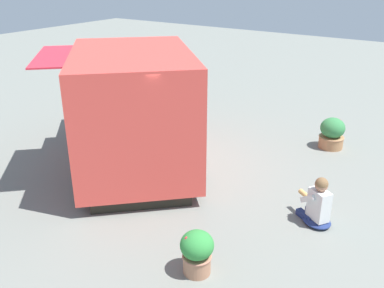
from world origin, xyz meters
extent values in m
plane|color=gray|center=(0.00, 0.00, 0.00)|extent=(40.00, 40.00, 0.00)
cube|color=#E5473E|center=(0.12, -0.23, 1.39)|extent=(4.04, 4.01, 2.30)
cube|color=#E5473E|center=(-1.63, -1.92, 1.14)|extent=(2.57, 2.59, 1.81)
cube|color=black|center=(-2.14, -2.42, 1.46)|extent=(1.29, 1.33, 0.69)
cube|color=black|center=(0.92, -1.05, 1.53)|extent=(1.37, 1.32, 0.81)
cube|color=red|center=(1.12, -1.26, 2.50)|extent=(1.89, 1.86, 0.03)
cube|color=black|center=(-0.41, -0.74, 0.12)|extent=(4.60, 4.53, 0.24)
cylinder|color=black|center=(-2.21, -1.05, 0.43)|extent=(0.78, 0.76, 0.87)
cylinder|color=black|center=(-0.78, -2.53, 0.43)|extent=(0.78, 0.76, 0.87)
cylinder|color=black|center=(-0.16, 0.94, 0.43)|extent=(0.78, 0.76, 0.87)
cylinder|color=black|center=(1.27, -0.54, 0.43)|extent=(0.78, 0.76, 0.87)
ellipsoid|color=navy|center=(-0.09, 3.60, 0.05)|extent=(0.65, 0.67, 0.10)
cube|color=navy|center=(-0.28, 3.49, 0.06)|extent=(0.29, 0.36, 0.11)
cube|color=navy|center=(-0.11, 3.38, 0.06)|extent=(0.29, 0.36, 0.11)
cube|color=silver|center=(-0.09, 3.60, 0.37)|extent=(0.38, 0.43, 0.53)
sphere|color=#A97559|center=(-0.09, 3.60, 0.74)|extent=(0.21, 0.21, 0.21)
sphere|color=brown|center=(-0.09, 3.60, 0.76)|extent=(0.22, 0.22, 0.22)
cube|color=silver|center=(-0.26, 3.55, 0.44)|extent=(0.26, 0.34, 0.28)
cube|color=silver|center=(-0.07, 3.43, 0.44)|extent=(0.26, 0.34, 0.28)
cylinder|color=tan|center=(-0.25, 3.34, 0.36)|extent=(0.32, 0.39, 0.09)
cube|color=#CD4337|center=(-0.25, 3.34, 0.38)|extent=(0.24, 0.31, 0.02)
cylinder|color=#AF7759|center=(2.08, 2.60, 0.14)|extent=(0.40, 0.40, 0.29)
torus|color=#B6735B|center=(2.08, 2.60, 0.27)|extent=(0.42, 0.42, 0.04)
ellipsoid|color=#348F3E|center=(2.08, 2.60, 0.47)|extent=(0.48, 0.48, 0.41)
sphere|color=red|center=(2.01, 2.79, 0.52)|extent=(0.07, 0.07, 0.07)
sphere|color=#E93B46|center=(2.26, 2.60, 0.55)|extent=(0.06, 0.06, 0.06)
sphere|color=red|center=(1.98, 2.77, 0.53)|extent=(0.05, 0.05, 0.05)
sphere|color=#E63F35|center=(2.07, 2.80, 0.50)|extent=(0.07, 0.07, 0.07)
sphere|color=red|center=(2.19, 2.51, 0.60)|extent=(0.07, 0.07, 0.07)
cylinder|color=#AE7950|center=(-3.46, 2.78, 0.14)|extent=(0.57, 0.57, 0.29)
torus|color=#B47D55|center=(-3.46, 2.78, 0.27)|extent=(0.59, 0.59, 0.04)
ellipsoid|color=#378247|center=(-3.46, 2.78, 0.50)|extent=(0.57, 0.57, 0.49)
sphere|color=#C22055|center=(-3.62, 2.86, 0.64)|extent=(0.09, 0.09, 0.09)
sphere|color=#DD1744|center=(-3.59, 2.90, 0.65)|extent=(0.08, 0.08, 0.08)
sphere|color=#D22753|center=(-3.51, 2.57, 0.61)|extent=(0.06, 0.06, 0.06)
sphere|color=red|center=(-3.45, 2.60, 0.65)|extent=(0.07, 0.07, 0.07)
sphere|color=#C11448|center=(-3.27, 2.89, 0.59)|extent=(0.05, 0.05, 0.05)
sphere|color=#DC1043|center=(-3.67, 2.80, 0.61)|extent=(0.08, 0.08, 0.08)
camera|label=1|loc=(6.14, 5.28, 4.07)|focal=39.56mm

